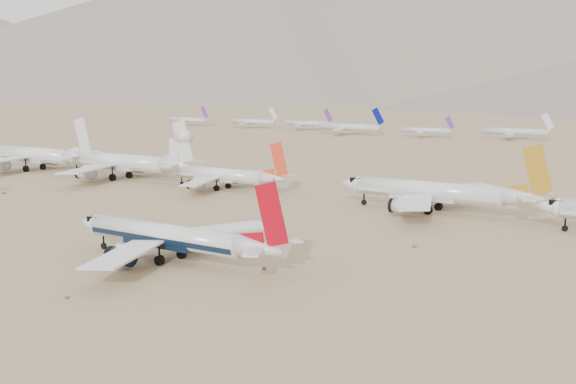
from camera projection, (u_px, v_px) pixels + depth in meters
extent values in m
plane|color=#937855|center=(152.00, 252.00, 132.54)|extent=(7000.00, 7000.00, 0.00)
cylinder|color=white|center=(164.00, 235.00, 125.42)|extent=(33.48, 3.96, 3.96)
cube|color=black|center=(165.00, 238.00, 125.50)|extent=(32.81, 4.02, 0.89)
sphere|color=white|center=(99.00, 225.00, 134.80)|extent=(3.96, 3.96, 3.96)
cube|color=black|center=(97.00, 219.00, 134.97)|extent=(2.77, 2.57, 0.99)
cone|color=white|center=(260.00, 249.00, 113.79)|extent=(8.37, 3.96, 3.96)
cube|color=white|center=(124.00, 254.00, 114.51)|extent=(12.93, 20.38, 0.62)
cube|color=white|center=(253.00, 252.00, 109.67)|extent=(5.31, 6.95, 0.24)
cylinder|color=black|center=(122.00, 257.00, 120.13)|extent=(4.65, 2.85, 2.85)
cube|color=white|center=(219.00, 230.00, 133.65)|extent=(12.93, 20.38, 0.62)
cube|color=white|center=(282.00, 243.00, 115.94)|extent=(5.31, 6.95, 0.24)
cylinder|color=black|center=(189.00, 239.00, 133.54)|extent=(4.65, 2.85, 2.85)
cube|color=#B00414|center=(271.00, 214.00, 111.62)|extent=(6.35, 0.32, 10.46)
cylinder|color=black|center=(104.00, 246.00, 134.84)|extent=(1.19, 0.49, 1.19)
cylinder|color=black|center=(159.00, 260.00, 122.94)|extent=(1.66, 0.99, 1.66)
cylinder|color=black|center=(182.00, 254.00, 127.46)|extent=(1.66, 0.99, 1.66)
sphere|color=white|center=(561.00, 208.00, 150.83)|extent=(4.28, 4.28, 4.28)
cube|color=black|center=(558.00, 202.00, 151.01)|extent=(2.99, 2.78, 1.07)
cylinder|color=black|center=(565.00, 228.00, 150.87)|extent=(1.28, 0.53, 1.28)
cylinder|color=white|center=(428.00, 191.00, 173.28)|extent=(37.00, 4.50, 4.50)
cube|color=silver|center=(428.00, 193.00, 173.36)|extent=(36.26, 4.56, 1.01)
sphere|color=white|center=(360.00, 185.00, 183.64)|extent=(4.50, 4.50, 4.50)
cube|color=black|center=(358.00, 180.00, 183.83)|extent=(3.15, 2.92, 1.12)
cone|color=white|center=(524.00, 198.00, 160.42)|extent=(9.25, 4.50, 4.50)
cube|color=white|center=(416.00, 202.00, 161.17)|extent=(14.29, 22.52, 0.70)
cube|color=white|center=(526.00, 198.00, 155.85)|extent=(5.87, 7.68, 0.27)
cylinder|color=silver|center=(403.00, 207.00, 167.39)|extent=(5.14, 3.24, 3.24)
cube|color=white|center=(459.00, 188.00, 182.42)|extent=(14.29, 22.52, 0.70)
cube|color=white|center=(538.00, 193.00, 162.81)|extent=(5.87, 7.68, 0.27)
cylinder|color=silver|center=(435.00, 196.00, 182.31)|extent=(5.14, 3.24, 3.24)
cube|color=#C48A22|center=(537.00, 170.00, 158.02)|extent=(7.01, 0.36, 11.55)
cylinder|color=black|center=(364.00, 202.00, 183.68)|extent=(1.35, 0.56, 1.35)
cylinder|color=black|center=(428.00, 210.00, 170.48)|extent=(1.89, 1.12, 1.89)
cylinder|color=black|center=(439.00, 207.00, 175.61)|extent=(1.89, 1.12, 1.89)
cylinder|color=white|center=(219.00, 174.00, 210.20)|extent=(31.23, 3.82, 3.82)
cube|color=silver|center=(219.00, 176.00, 210.27)|extent=(30.61, 3.87, 0.86)
sphere|color=white|center=(179.00, 171.00, 218.95)|extent=(3.82, 3.82, 3.82)
cube|color=black|center=(178.00, 167.00, 219.11)|extent=(2.67, 2.48, 0.95)
cone|color=white|center=(272.00, 178.00, 199.35)|extent=(7.81, 3.82, 3.82)
cube|color=white|center=(200.00, 182.00, 199.97)|extent=(12.06, 19.01, 0.59)
cube|color=white|center=(269.00, 178.00, 195.49)|extent=(4.96, 6.48, 0.23)
cylinder|color=silver|center=(197.00, 185.00, 205.23)|extent=(4.34, 2.75, 2.75)
cube|color=white|center=(248.00, 173.00, 217.93)|extent=(12.06, 19.01, 0.59)
cube|color=white|center=(284.00, 176.00, 201.37)|extent=(4.96, 6.48, 0.23)
cylinder|color=silver|center=(231.00, 179.00, 217.84)|extent=(4.34, 2.75, 2.75)
cube|color=red|center=(279.00, 159.00, 197.32)|extent=(5.92, 0.31, 9.75)
cylinder|color=black|center=(182.00, 183.00, 218.99)|extent=(1.15, 0.48, 1.15)
cylinder|color=black|center=(216.00, 188.00, 207.83)|extent=(1.60, 0.95, 1.60)
cylinder|color=black|center=(228.00, 186.00, 212.19)|extent=(1.60, 0.95, 1.60)
cylinder|color=white|center=(117.00, 161.00, 232.51)|extent=(42.14, 5.05, 5.05)
cube|color=silver|center=(117.00, 163.00, 232.61)|extent=(41.30, 5.12, 1.14)
sphere|color=white|center=(74.00, 157.00, 244.32)|extent=(5.05, 5.05, 5.05)
cube|color=black|center=(72.00, 153.00, 244.53)|extent=(3.53, 3.28, 1.26)
cone|color=white|center=(176.00, 165.00, 217.87)|extent=(10.54, 5.05, 5.05)
cube|color=white|center=(87.00, 169.00, 218.75)|extent=(16.28, 25.65, 0.79)
cube|color=white|center=(170.00, 165.00, 212.67)|extent=(6.69, 8.75, 0.30)
cylinder|color=silver|center=(87.00, 174.00, 225.83)|extent=(5.85, 3.63, 3.63)
cube|color=white|center=(157.00, 161.00, 242.89)|extent=(16.28, 25.65, 0.79)
cube|color=white|center=(192.00, 162.00, 220.58)|extent=(6.69, 8.75, 0.30)
cylinder|color=silver|center=(136.00, 167.00, 242.76)|extent=(5.85, 3.63, 3.63)
cube|color=white|center=(183.00, 142.00, 215.14)|extent=(7.99, 0.40, 13.16)
cylinder|color=white|center=(183.00, 136.00, 214.73)|extent=(5.27, 3.27, 3.27)
cylinder|color=black|center=(77.00, 172.00, 244.36)|extent=(1.51, 0.63, 1.51)
cylinder|color=black|center=(113.00, 177.00, 229.36)|extent=(2.12, 1.26, 2.12)
cylinder|color=black|center=(129.00, 175.00, 235.12)|extent=(2.12, 1.26, 2.12)
cylinder|color=white|center=(31.00, 154.00, 255.65)|extent=(41.04, 5.04, 5.04)
cube|color=silver|center=(31.00, 156.00, 255.74)|extent=(40.22, 5.12, 1.13)
cone|color=white|center=(78.00, 157.00, 241.38)|extent=(10.26, 5.04, 5.04)
cube|color=white|center=(0.00, 161.00, 242.20)|extent=(15.85, 24.98, 0.78)
cube|color=white|center=(70.00, 157.00, 236.30)|extent=(6.51, 8.52, 0.30)
cylinder|color=silver|center=(2.00, 165.00, 249.10)|extent=(5.70, 3.63, 3.63)
cube|color=white|center=(70.00, 154.00, 265.81)|extent=(15.85, 24.98, 0.78)
cube|color=white|center=(93.00, 155.00, 244.04)|extent=(6.51, 8.52, 0.30)
cylinder|color=silver|center=(51.00, 160.00, 265.70)|extent=(5.70, 3.63, 3.63)
cube|color=white|center=(83.00, 136.00, 238.72)|extent=(7.78, 0.40, 12.82)
cylinder|color=black|center=(26.00, 169.00, 252.52)|extent=(2.12, 1.26, 2.12)
cylinder|color=black|center=(43.00, 167.00, 258.28)|extent=(2.12, 1.26, 2.12)
cylinder|color=silver|center=(187.00, 120.00, 528.29)|extent=(35.36, 3.49, 3.49)
cube|color=#6B309C|center=(204.00, 112.00, 518.08)|extent=(7.04, 0.35, 8.87)
cube|color=silver|center=(179.00, 121.00, 520.91)|extent=(9.32, 16.28, 0.35)
cube|color=silver|center=(196.00, 120.00, 535.82)|extent=(9.32, 16.28, 0.35)
cylinder|color=silver|center=(253.00, 122.00, 501.17)|extent=(36.40, 3.60, 3.60)
cube|color=white|center=(273.00, 114.00, 490.67)|extent=(7.25, 0.36, 9.13)
cube|color=silver|center=(245.00, 123.00, 493.58)|extent=(9.59, 16.76, 0.36)
cube|color=silver|center=(261.00, 122.00, 508.93)|extent=(9.59, 16.76, 0.36)
cylinder|color=silver|center=(307.00, 124.00, 480.12)|extent=(35.12, 3.47, 3.47)
cube|color=#6B309C|center=(328.00, 115.00, 469.98)|extent=(6.99, 0.35, 8.81)
cube|color=silver|center=(299.00, 125.00, 472.79)|extent=(9.25, 16.17, 0.35)
cube|color=silver|center=(314.00, 124.00, 487.60)|extent=(9.25, 16.17, 0.35)
cylinder|color=silver|center=(349.00, 127.00, 435.89)|extent=(41.97, 4.15, 4.15)
cube|color=#03107C|center=(378.00, 116.00, 423.78)|extent=(8.36, 0.41, 10.53)
cube|color=silver|center=(339.00, 129.00, 427.13)|extent=(11.06, 19.32, 0.41)
cube|color=silver|center=(357.00, 127.00, 444.83)|extent=(11.06, 19.32, 0.41)
cylinder|color=silver|center=(426.00, 130.00, 413.43)|extent=(30.29, 2.99, 2.99)
cube|color=#6B309C|center=(450.00, 122.00, 404.69)|extent=(6.03, 0.30, 7.60)
cube|color=silver|center=(420.00, 132.00, 407.11)|extent=(7.98, 13.94, 0.30)
cube|color=silver|center=(431.00, 130.00, 419.89)|extent=(7.98, 13.94, 0.30)
cylinder|color=silver|center=(515.00, 132.00, 398.54)|extent=(37.04, 3.66, 3.66)
cube|color=white|center=(548.00, 121.00, 387.85)|extent=(7.38, 0.37, 9.29)
cube|color=silver|center=(509.00, 134.00, 390.81)|extent=(9.76, 17.05, 0.37)
cube|color=silver|center=(520.00, 132.00, 406.44)|extent=(9.76, 17.05, 0.37)
cone|color=slate|center=(71.00, 53.00, 2415.91)|extent=(1456.00, 1456.00, 260.00)
cone|color=slate|center=(249.00, 25.00, 2230.82)|extent=(3024.00, 3024.00, 420.00)
cone|color=slate|center=(367.00, 36.00, 1829.33)|extent=(1800.00, 1800.00, 300.00)
cone|color=slate|center=(41.00, 72.00, 1860.10)|extent=(1080.00, 1080.00, 120.00)
cone|color=slate|center=(299.00, 75.00, 1413.83)|extent=(855.00, 855.00, 95.00)
ellipsoid|color=brown|center=(4.00, 193.00, 202.38)|extent=(1.12, 1.12, 0.62)
ellipsoid|color=brown|center=(101.00, 221.00, 161.26)|extent=(0.98, 0.98, 0.54)
ellipsoid|color=brown|center=(67.00, 297.00, 103.95)|extent=(0.70, 0.70, 0.39)
ellipsoid|color=brown|center=(264.00, 268.00, 120.14)|extent=(0.84, 0.84, 0.46)
ellipsoid|color=brown|center=(414.00, 246.00, 136.33)|extent=(0.98, 0.98, 0.54)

